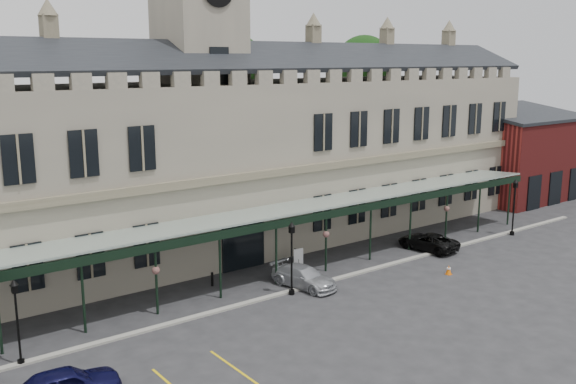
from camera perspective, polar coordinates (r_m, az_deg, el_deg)
ground at (r=34.91m, az=6.06°, el=-11.32°), size 140.00×140.00×0.00m
station_building at (r=45.59m, az=-7.53°, el=2.61°), size 60.00×10.36×17.30m
clock_tower at (r=45.10m, az=-7.82°, el=10.98°), size 5.60×5.60×24.80m
canopy at (r=39.53m, az=-1.28°, el=-4.76°), size 50.00×4.10×4.30m
brick_annex at (r=67.49m, az=19.90°, el=2.99°), size 12.40×8.36×9.23m
kerb at (r=38.78m, az=0.45°, el=-8.75°), size 60.00×0.40×0.12m
tree_behind_mid at (r=56.93m, az=-5.19°, el=10.89°), size 6.00×6.00×16.00m
tree_behind_right at (r=66.78m, az=6.76°, el=10.99°), size 6.00×6.00×16.00m
lamp_post_left at (r=31.59m, az=-22.97°, el=-10.03°), size 0.39×0.39×4.09m
lamp_post_mid at (r=37.48m, az=0.33°, el=-5.33°), size 0.42×0.42×4.43m
lamp_post_right at (r=53.07m, az=19.47°, el=-0.86°), size 0.42×0.42×4.49m
traffic_cone at (r=42.88m, az=14.09°, el=-6.73°), size 0.39×0.39×0.62m
sign_board at (r=43.01m, az=0.93°, el=-5.88°), size 0.73×0.13×1.25m
bollard_left at (r=39.81m, az=-6.76°, el=-7.70°), size 0.15×0.15×0.87m
bollard_right at (r=44.13m, az=0.62°, el=-5.63°), size 0.16×0.16×0.91m
car_taxi at (r=39.32m, az=1.42°, el=-7.55°), size 2.65×4.70×1.29m
car_van at (r=47.78m, az=12.32°, el=-4.32°), size 2.58×4.73×1.26m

